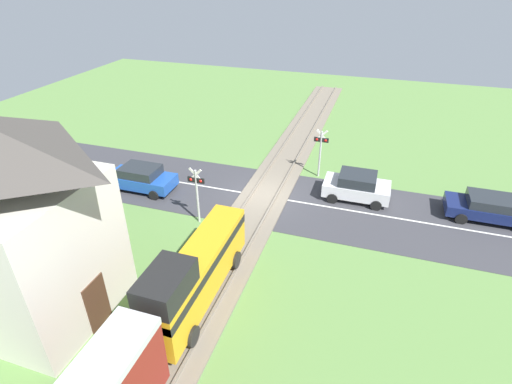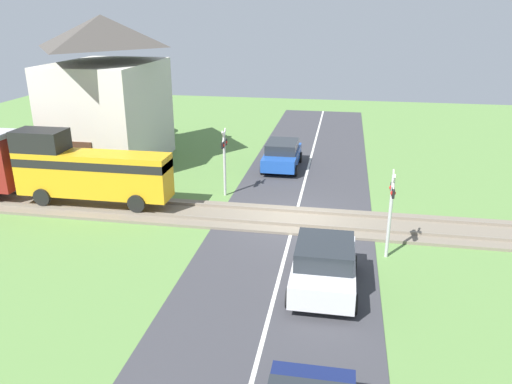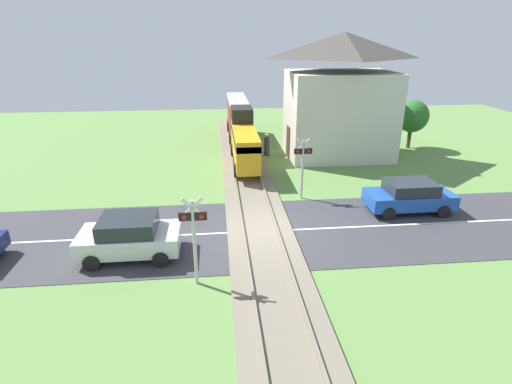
% 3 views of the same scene
% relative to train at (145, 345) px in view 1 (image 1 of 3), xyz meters
% --- Properties ---
extents(ground_plane, '(60.00, 60.00, 0.00)m').
position_rel_train_xyz_m(ground_plane, '(0.00, -12.56, -1.86)').
color(ground_plane, '#5B8442').
extents(road_surface, '(48.00, 6.40, 0.02)m').
position_rel_train_xyz_m(road_surface, '(0.00, -12.56, -1.85)').
color(road_surface, '#38383D').
rests_on(road_surface, ground_plane).
extents(track_bed, '(2.80, 48.00, 0.24)m').
position_rel_train_xyz_m(track_bed, '(0.00, -12.56, -1.79)').
color(track_bed, '#756B5B').
rests_on(track_bed, ground_plane).
extents(train, '(1.58, 14.03, 3.18)m').
position_rel_train_xyz_m(train, '(0.00, 0.00, 0.00)').
color(train, gold).
rests_on(train, track_bed).
extents(car_near_crossing, '(3.72, 2.07, 1.59)m').
position_rel_train_xyz_m(car_near_crossing, '(-5.08, -14.00, -1.03)').
color(car_near_crossing, silver).
rests_on(car_near_crossing, ground_plane).
extents(car_far_side, '(4.01, 1.95, 1.50)m').
position_rel_train_xyz_m(car_far_side, '(7.26, -11.12, -1.07)').
color(car_far_side, '#1E4CA8').
rests_on(car_far_side, ground_plane).
extents(car_behind_queue, '(4.52, 2.01, 1.36)m').
position_rel_train_xyz_m(car_behind_queue, '(-12.09, -14.00, -1.13)').
color(car_behind_queue, '#141E4C').
rests_on(car_behind_queue, ground_plane).
extents(crossing_signal_west_approach, '(0.90, 0.18, 3.17)m').
position_rel_train_xyz_m(crossing_signal_west_approach, '(-2.53, -16.10, 0.17)').
color(crossing_signal_west_approach, '#B7B7B7').
rests_on(crossing_signal_west_approach, ground_plane).
extents(crossing_signal_east_approach, '(0.90, 0.18, 3.17)m').
position_rel_train_xyz_m(crossing_signal_east_approach, '(2.53, -9.03, 0.17)').
color(crossing_signal_east_approach, '#B7B7B7').
rests_on(crossing_signal_east_approach, ground_plane).
extents(station_building, '(7.31, 5.31, 8.01)m').
position_rel_train_xyz_m(station_building, '(6.54, -1.60, 2.04)').
color(station_building, beige).
rests_on(station_building, ground_plane).
extents(pedestrian_by_station, '(0.37, 0.37, 1.51)m').
position_rel_train_xyz_m(pedestrian_by_station, '(1.75, -1.05, -1.17)').
color(pedestrian_by_station, '#333338').
rests_on(pedestrian_by_station, ground_plane).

